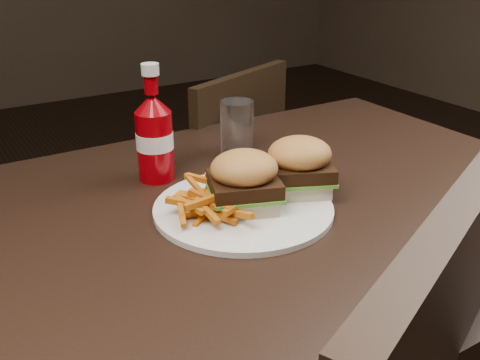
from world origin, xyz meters
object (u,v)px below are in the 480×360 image
dining_table (244,221)px  plate (243,208)px  chair_far (193,206)px  ketchup_bottle (155,147)px  tumbler (237,127)px

dining_table → plate: size_ratio=4.24×
chair_far → ketchup_bottle: size_ratio=3.02×
plate → ketchup_bottle: (-0.06, 0.19, 0.06)m
dining_table → chair_far: (0.22, 0.63, -0.30)m
tumbler → plate: bearing=-119.0°
tumbler → dining_table: bearing=-118.8°
dining_table → tumbler: 0.26m
ketchup_bottle → plate: bearing=-71.3°
dining_table → chair_far: 0.73m
dining_table → plate: bearing=-127.5°
dining_table → ketchup_bottle: size_ratio=9.45×
dining_table → ketchup_bottle: ketchup_bottle is taller
dining_table → chair_far: bearing=70.8°
plate → ketchup_bottle: size_ratio=2.23×
plate → tumbler: tumbler is taller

